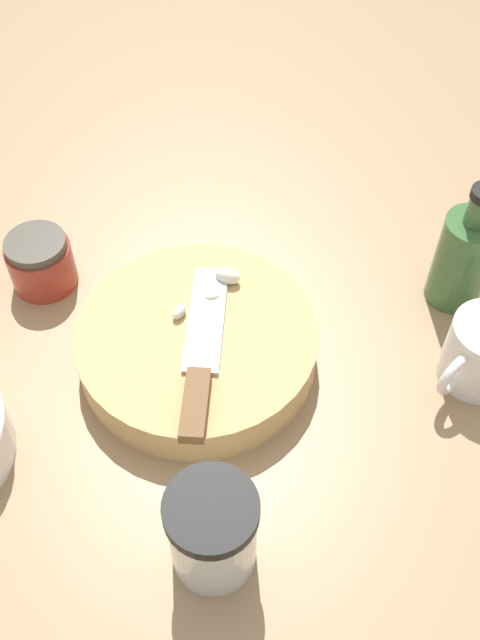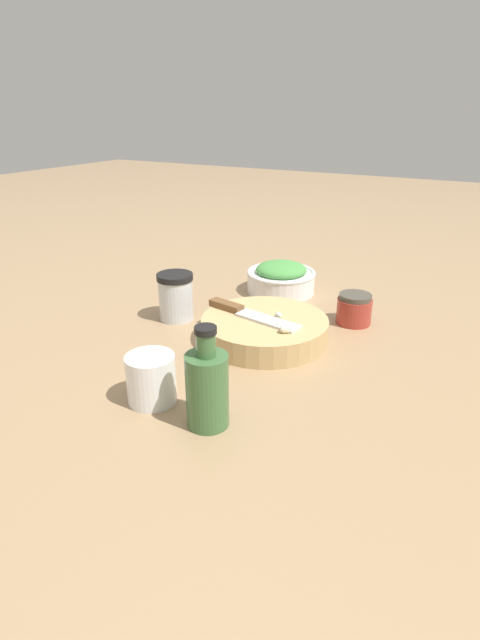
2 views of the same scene
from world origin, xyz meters
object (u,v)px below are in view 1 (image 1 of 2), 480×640
chef_knife (201,358)px  oil_bottle (464,257)px  honey_jar (41,262)px  spice_jar (213,532)px  cutting_board (198,344)px  garlic_cloves (217,285)px

chef_knife → oil_bottle: size_ratio=1.37×
chef_knife → honey_jar: size_ratio=2.88×
spice_jar → honey_jar: bearing=-64.4°
cutting_board → oil_bottle: bearing=-169.3°
honey_jar → chef_knife: bearing=135.4°
cutting_board → spice_jar: (0.00, 0.20, 0.03)m
cutting_board → honey_jar: 0.20m
chef_knife → honey_jar: bearing=145.7°
garlic_cloves → honey_jar: bearing=-21.2°
cutting_board → chef_knife: 0.04m
chef_knife → spice_jar: size_ratio=2.09×
garlic_cloves → oil_bottle: bearing=-179.5°
spice_jar → chef_knife: bearing=-91.5°
spice_jar → cutting_board: bearing=-90.7°
spice_jar → oil_bottle: bearing=-137.6°
honey_jar → spice_jar: bearing=115.6°
oil_bottle → spice_jar: bearing=42.4°
garlic_cloves → chef_knife: bearing=75.1°
chef_knife → spice_jar: bearing=-81.2°
cutting_board → oil_bottle: size_ratio=1.61×
oil_bottle → garlic_cloves: bearing=0.5°
chef_knife → oil_bottle: (-0.28, -0.09, 0.01)m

